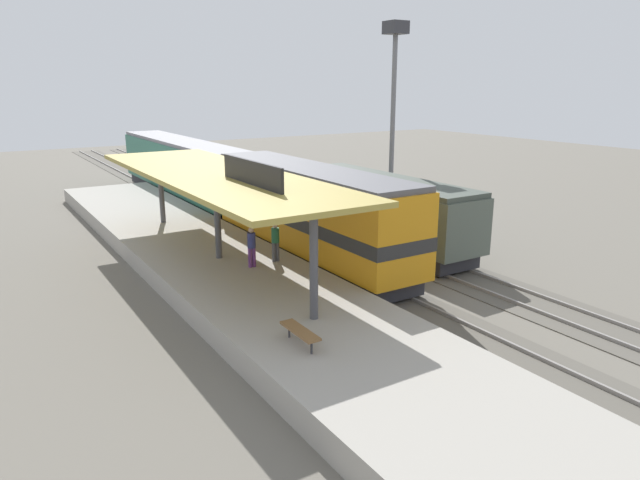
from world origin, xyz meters
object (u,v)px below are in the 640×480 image
at_px(locomotive, 309,213).
at_px(freight_car, 384,210).
at_px(person_walking, 252,245).
at_px(passenger_carriage_single, 182,169).
at_px(person_waiting, 275,240).
at_px(light_mast, 394,83).
at_px(platform_bench, 300,331).

relative_size(locomotive, freight_car, 1.20).
relative_size(freight_car, person_walking, 7.02).
height_order(passenger_carriage_single, person_waiting, passenger_carriage_single).
xyz_separation_m(light_mast, person_walking, (-11.73, -5.37, -6.54)).
height_order(freight_car, person_waiting, freight_car).
bearing_deg(passenger_carriage_single, light_mast, -61.77).
bearing_deg(freight_car, person_waiting, -166.37).
relative_size(locomotive, person_waiting, 8.44).
height_order(person_waiting, person_walking, same).
relative_size(passenger_carriage_single, light_mast, 1.71).
relative_size(locomotive, person_walking, 8.44).
height_order(locomotive, freight_car, locomotive).
height_order(platform_bench, light_mast, light_mast).
bearing_deg(passenger_carriage_single, platform_bench, -102.34).
xyz_separation_m(freight_car, person_walking, (-8.53, -1.97, -0.12)).
bearing_deg(freight_car, platform_bench, -138.13).
bearing_deg(person_walking, freight_car, 13.02).
distance_m(freight_car, person_waiting, 7.52).
relative_size(platform_bench, freight_car, 0.14).
xyz_separation_m(platform_bench, light_mast, (13.80, 12.90, 7.05)).
relative_size(locomotive, passenger_carriage_single, 0.72).
distance_m(platform_bench, light_mast, 20.17).
bearing_deg(platform_bench, person_walking, 74.65).
xyz_separation_m(passenger_carriage_single, freight_car, (4.60, -17.93, -0.34)).
distance_m(locomotive, freight_car, 4.62).
distance_m(freight_car, person_walking, 8.76).
xyz_separation_m(locomotive, light_mast, (7.80, 3.47, 5.99)).
height_order(freight_car, person_walking, freight_car).
bearing_deg(passenger_carriage_single, person_waiting, -97.82).
relative_size(platform_bench, person_waiting, 0.99).
height_order(locomotive, light_mast, light_mast).
xyz_separation_m(passenger_carriage_single, person_waiting, (-2.70, -19.70, -0.46)).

